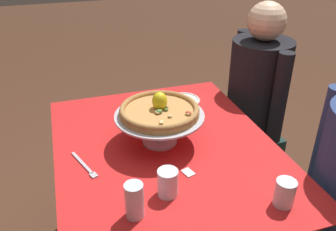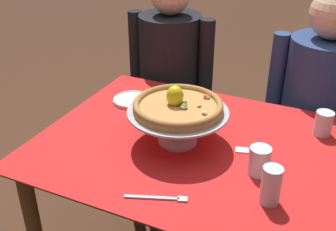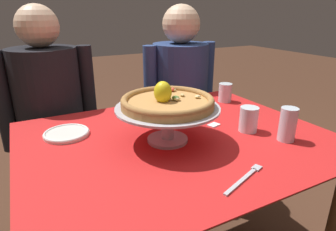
% 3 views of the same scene
% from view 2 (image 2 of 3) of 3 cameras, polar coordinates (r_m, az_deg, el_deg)
% --- Properties ---
extents(dining_table, '(1.17, 0.93, 0.75)m').
position_cam_2_polar(dining_table, '(1.66, 3.16, -7.02)').
color(dining_table, brown).
rests_on(dining_table, ground).
extents(pizza_stand, '(0.38, 0.38, 0.14)m').
position_cam_2_polar(pizza_stand, '(1.55, 1.37, -0.42)').
color(pizza_stand, '#B7B7C1').
rests_on(pizza_stand, dining_table).
extents(pizza, '(0.34, 0.34, 0.09)m').
position_cam_2_polar(pizza, '(1.53, 1.39, 1.40)').
color(pizza, '#BC8447').
rests_on(pizza, pizza_stand).
extents(water_glass_side_right, '(0.07, 0.07, 0.10)m').
position_cam_2_polar(water_glass_side_right, '(1.45, 12.57, -6.33)').
color(water_glass_side_right, silver).
rests_on(water_glass_side_right, dining_table).
extents(water_glass_front_right, '(0.06, 0.06, 0.13)m').
position_cam_2_polar(water_glass_front_right, '(1.32, 14.07, -9.70)').
color(water_glass_front_right, silver).
rests_on(water_glass_front_right, dining_table).
extents(water_glass_back_right, '(0.07, 0.07, 0.10)m').
position_cam_2_polar(water_glass_back_right, '(1.75, 20.76, -1.21)').
color(water_glass_back_right, silver).
rests_on(water_glass_back_right, dining_table).
extents(side_plate, '(0.18, 0.18, 0.02)m').
position_cam_2_polar(side_plate, '(1.91, -5.02, 2.21)').
color(side_plate, silver).
rests_on(side_plate, dining_table).
extents(dinner_fork, '(0.20, 0.09, 0.01)m').
position_cam_2_polar(dinner_fork, '(1.33, -1.17, -11.39)').
color(dinner_fork, '#B7B7C1').
rests_on(dinner_fork, dining_table).
extents(sugar_packet, '(0.06, 0.05, 0.00)m').
position_cam_2_polar(sugar_packet, '(1.58, 10.23, -4.76)').
color(sugar_packet, white).
rests_on(sugar_packet, dining_table).
extents(diner_left, '(0.50, 0.34, 1.24)m').
position_cam_2_polar(diner_left, '(2.35, 0.27, 3.49)').
color(diner_left, '#1E3833').
rests_on(diner_left, ground).
extents(diner_right, '(0.51, 0.36, 1.25)m').
position_cam_2_polar(diner_right, '(2.18, 19.80, -0.19)').
color(diner_right, gray).
rests_on(diner_right, ground).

